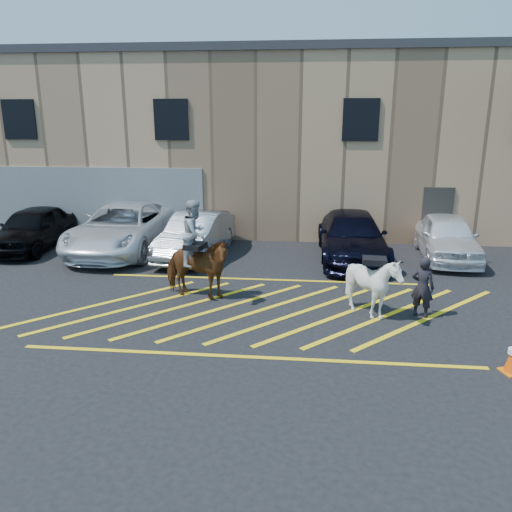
# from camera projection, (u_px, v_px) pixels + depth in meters

# --- Properties ---
(ground) EXTENTS (90.00, 90.00, 0.00)m
(ground) POSITION_uv_depth(u_px,v_px,m) (260.00, 307.00, 12.86)
(ground) COLOR black
(ground) RESTS_ON ground
(car_black_suv) EXTENTS (1.91, 4.55, 1.54)m
(car_black_suv) POSITION_uv_depth(u_px,v_px,m) (33.00, 228.00, 18.28)
(car_black_suv) COLOR black
(car_black_suv) RESTS_ON ground
(car_white_pickup) EXTENTS (2.89, 6.07, 1.67)m
(car_white_pickup) POSITION_uv_depth(u_px,v_px,m) (123.00, 228.00, 18.00)
(car_white_pickup) COLOR white
(car_white_pickup) RESTS_ON ground
(car_silver_sedan) EXTENTS (2.14, 4.73, 1.51)m
(car_silver_sedan) POSITION_uv_depth(u_px,v_px,m) (196.00, 235.00, 17.31)
(car_silver_sedan) COLOR gray
(car_silver_sedan) RESTS_ON ground
(car_blue_suv) EXTENTS (2.26, 5.36, 1.55)m
(car_blue_suv) POSITION_uv_depth(u_px,v_px,m) (352.00, 237.00, 16.97)
(car_blue_suv) COLOR black
(car_blue_suv) RESTS_ON ground
(car_white_suv) EXTENTS (2.09, 4.54, 1.51)m
(car_white_suv) POSITION_uv_depth(u_px,v_px,m) (447.00, 237.00, 17.02)
(car_white_suv) COLOR white
(car_white_suv) RESTS_ON ground
(handler) EXTENTS (0.65, 0.57, 1.51)m
(handler) POSITION_uv_depth(u_px,v_px,m) (423.00, 287.00, 12.04)
(handler) COLOR black
(handler) RESTS_ON ground
(warehouse) EXTENTS (32.42, 10.20, 7.30)m
(warehouse) POSITION_uv_depth(u_px,v_px,m) (284.00, 140.00, 23.35)
(warehouse) COLOR tan
(warehouse) RESTS_ON ground
(hatching_zone) EXTENTS (12.60, 5.12, 0.01)m
(hatching_zone) POSITION_uv_depth(u_px,v_px,m) (259.00, 311.00, 12.57)
(hatching_zone) COLOR yellow
(hatching_zone) RESTS_ON ground
(mounted_bay) EXTENTS (2.19, 1.40, 2.67)m
(mounted_bay) POSITION_uv_depth(u_px,v_px,m) (196.00, 260.00, 13.18)
(mounted_bay) COLOR brown
(mounted_bay) RESTS_ON ground
(saddled_white) EXTENTS (1.40, 1.54, 1.60)m
(saddled_white) POSITION_uv_depth(u_px,v_px,m) (373.00, 285.00, 12.03)
(saddled_white) COLOR white
(saddled_white) RESTS_ON ground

